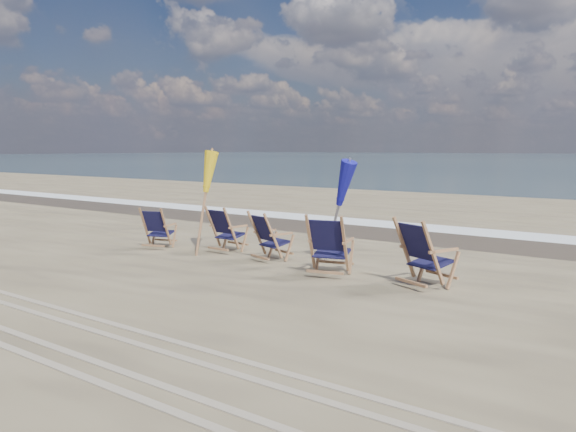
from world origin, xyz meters
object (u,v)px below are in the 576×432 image
(beach_chair_0, at_px, (166,229))
(beach_chair_2, at_px, (273,238))
(umbrella_blue, at_px, (336,184))
(beach_chair_3, at_px, (345,247))
(beach_chair_4, at_px, (433,257))
(beach_chair_1, at_px, (231,231))
(umbrella_yellow, at_px, (203,176))

(beach_chair_0, distance_m, beach_chair_2, 2.79)
(umbrella_blue, bearing_deg, beach_chair_3, -51.32)
(beach_chair_4, bearing_deg, beach_chair_2, 17.45)
(beach_chair_0, bearing_deg, umbrella_blue, 172.90)
(beach_chair_4, bearing_deg, beach_chair_1, 15.79)
(umbrella_yellow, bearing_deg, beach_chair_4, -3.01)
(beach_chair_4, height_order, umbrella_yellow, umbrella_yellow)
(beach_chair_2, height_order, beach_chair_3, beach_chair_3)
(beach_chair_2, bearing_deg, umbrella_yellow, 18.61)
(beach_chair_0, xyz_separation_m, umbrella_yellow, (1.03, 0.11, 1.16))
(beach_chair_2, xyz_separation_m, beach_chair_4, (3.27, -0.32, 0.07))
(umbrella_blue, bearing_deg, umbrella_yellow, -167.17)
(beach_chair_0, distance_m, beach_chair_1, 1.57)
(umbrella_blue, bearing_deg, beach_chair_0, -169.01)
(beach_chair_0, bearing_deg, beach_chair_2, 165.17)
(beach_chair_0, distance_m, umbrella_yellow, 1.55)
(umbrella_yellow, bearing_deg, beach_chair_1, 32.56)
(beach_chair_1, xyz_separation_m, beach_chair_2, (1.27, -0.26, -0.01))
(beach_chair_0, xyz_separation_m, beach_chair_2, (2.78, 0.16, 0.03))
(beach_chair_3, relative_size, umbrella_blue, 0.53)
(beach_chair_0, height_order, beach_chair_4, beach_chair_4)
(beach_chair_2, height_order, beach_chair_4, beach_chair_4)
(umbrella_yellow, bearing_deg, umbrella_blue, 12.83)
(beach_chair_0, relative_size, umbrella_blue, 0.45)
(beach_chair_2, xyz_separation_m, beach_chair_3, (1.72, -0.28, 0.05))
(beach_chair_0, bearing_deg, beach_chair_3, 160.33)
(umbrella_yellow, relative_size, umbrella_blue, 1.05)
(beach_chair_4, bearing_deg, umbrella_blue, 1.16)
(beach_chair_1, bearing_deg, beach_chair_4, 176.49)
(beach_chair_4, relative_size, umbrella_blue, 0.55)
(umbrella_yellow, bearing_deg, beach_chair_0, -174.11)
(beach_chair_1, height_order, umbrella_yellow, umbrella_yellow)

